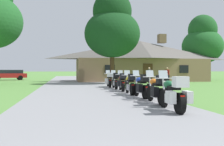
# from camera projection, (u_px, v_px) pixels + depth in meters

# --- Properties ---
(ground_plane) EXTENTS (500.00, 500.00, 0.00)m
(ground_plane) POSITION_uv_depth(u_px,v_px,m) (82.00, 87.00, 21.21)
(ground_plane) COLOR #56893D
(asphalt_driveway) EXTENTS (6.40, 80.00, 0.06)m
(asphalt_driveway) POSITION_uv_depth(u_px,v_px,m) (84.00, 89.00, 19.24)
(asphalt_driveway) COLOR gray
(asphalt_driveway) RESTS_ON ground
(motorcycle_green_nearest_to_camera) EXTENTS (0.75, 2.08, 1.30)m
(motorcycle_green_nearest_to_camera) POSITION_uv_depth(u_px,v_px,m) (174.00, 94.00, 8.35)
(motorcycle_green_nearest_to_camera) COLOR black
(motorcycle_green_nearest_to_camera) RESTS_ON asphalt_driveway
(motorcycle_orange_second_in_row) EXTENTS (0.72, 2.08, 1.30)m
(motorcycle_orange_second_in_row) POSITION_uv_depth(u_px,v_px,m) (158.00, 90.00, 10.33)
(motorcycle_orange_second_in_row) COLOR black
(motorcycle_orange_second_in_row) RESTS_ON asphalt_driveway
(motorcycle_blue_third_in_row) EXTENTS (0.73, 2.08, 1.30)m
(motorcycle_blue_third_in_row) POSITION_uv_depth(u_px,v_px,m) (142.00, 86.00, 12.44)
(motorcycle_blue_third_in_row) COLOR black
(motorcycle_blue_third_in_row) RESTS_ON asphalt_driveway
(motorcycle_yellow_fourth_in_row) EXTENTS (0.66, 2.08, 1.30)m
(motorcycle_yellow_fourth_in_row) POSITION_uv_depth(u_px,v_px,m) (130.00, 84.00, 14.26)
(motorcycle_yellow_fourth_in_row) COLOR black
(motorcycle_yellow_fourth_in_row) RESTS_ON asphalt_driveway
(motorcycle_red_fifth_in_row) EXTENTS (0.83, 2.08, 1.30)m
(motorcycle_red_fifth_in_row) POSITION_uv_depth(u_px,v_px,m) (122.00, 82.00, 16.56)
(motorcycle_red_fifth_in_row) COLOR black
(motorcycle_red_fifth_in_row) RESTS_ON asphalt_driveway
(motorcycle_white_sixth_in_row) EXTENTS (0.66, 2.08, 1.30)m
(motorcycle_white_sixth_in_row) POSITION_uv_depth(u_px,v_px,m) (115.00, 81.00, 18.69)
(motorcycle_white_sixth_in_row) COLOR black
(motorcycle_white_sixth_in_row) RESTS_ON asphalt_driveway
(motorcycle_white_farthest_in_row) EXTENTS (0.77, 2.08, 1.30)m
(motorcycle_white_farthest_in_row) POSITION_uv_depth(u_px,v_px,m) (109.00, 80.00, 20.30)
(motorcycle_white_farthest_in_row) COLOR black
(motorcycle_white_farthest_in_row) RESTS_ON asphalt_driveway
(stone_lodge) EXTENTS (16.41, 6.38, 5.86)m
(stone_lodge) POSITION_uv_depth(u_px,v_px,m) (140.00, 60.00, 32.92)
(stone_lodge) COLOR #896B4C
(stone_lodge) RESTS_ON ground
(bystander_red_shirt_near_lodge) EXTENTS (0.40, 0.44, 1.67)m
(bystander_red_shirt_near_lodge) POSITION_uv_depth(u_px,v_px,m) (167.00, 74.00, 28.37)
(bystander_red_shirt_near_lodge) COLOR #75664C
(bystander_red_shirt_near_lodge) RESTS_ON ground
(bystander_gray_shirt_beside_signpost) EXTENTS (0.34, 0.51, 1.67)m
(bystander_gray_shirt_beside_signpost) POSITION_uv_depth(u_px,v_px,m) (149.00, 74.00, 27.38)
(bystander_gray_shirt_beside_signpost) COLOR black
(bystander_gray_shirt_beside_signpost) RESTS_ON ground
(tree_right_of_lodge) EXTENTS (5.54, 5.54, 8.92)m
(tree_right_of_lodge) POSITION_uv_depth(u_px,v_px,m) (203.00, 41.00, 36.35)
(tree_right_of_lodge) COLOR #422D19
(tree_right_of_lodge) RESTS_ON ground
(tree_by_lodge_front) EXTENTS (5.41, 5.41, 9.09)m
(tree_by_lodge_front) POSITION_uv_depth(u_px,v_px,m) (112.00, 27.00, 25.91)
(tree_by_lodge_front) COLOR #422D19
(tree_by_lodge_front) RESTS_ON ground
(parked_red_suv_far_left) EXTENTS (4.93, 3.01, 1.40)m
(parked_red_suv_far_left) POSITION_uv_depth(u_px,v_px,m) (9.00, 74.00, 36.54)
(parked_red_suv_far_left) COLOR maroon
(parked_red_suv_far_left) RESTS_ON ground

